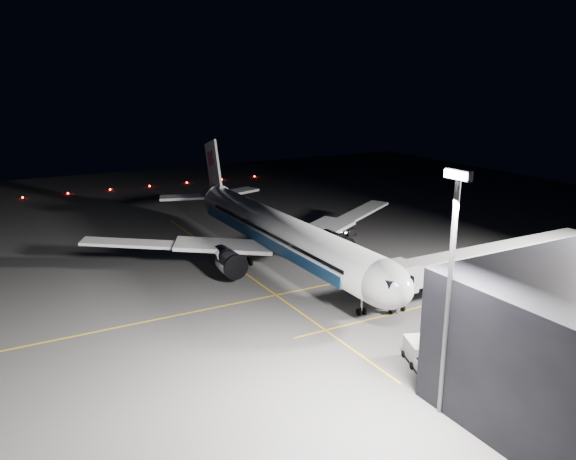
% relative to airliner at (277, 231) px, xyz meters
% --- Properties ---
extents(ground, '(200.00, 200.00, 0.00)m').
position_rel_airliner_xyz_m(ground, '(1.08, 0.00, -5.16)').
color(ground, '#4C4C4F').
rests_on(ground, ground).
extents(guide_line_main, '(0.25, 80.00, 0.01)m').
position_rel_airliner_xyz_m(guide_line_main, '(11.08, 0.00, -5.16)').
color(guide_line_main, gold).
rests_on(guide_line_main, ground).
extents(guide_line_cross, '(70.00, 0.25, 0.01)m').
position_rel_airliner_xyz_m(guide_line_cross, '(1.08, -6.00, -5.16)').
color(guide_line_cross, gold).
rests_on(guide_line_cross, ground).
extents(guide_line_side, '(0.25, 40.00, 0.01)m').
position_rel_airliner_xyz_m(guide_line_side, '(23.08, 10.00, -5.16)').
color(guide_line_side, gold).
rests_on(guide_line_side, ground).
extents(airliner, '(61.48, 54.22, 16.64)m').
position_rel_airliner_xyz_m(airliner, '(0.00, 0.00, 0.00)').
color(airliner, silver).
rests_on(airliner, ground).
extents(jet_bridge, '(3.60, 34.40, 6.30)m').
position_rel_airliner_xyz_m(jet_bridge, '(23.08, 18.06, -0.58)').
color(jet_bridge, '#B2B2B7').
rests_on(jet_bridge, ground).
extents(floodlight_mast_south, '(2.40, 0.67, 20.70)m').
position_rel_airliner_xyz_m(floodlight_mast_south, '(41.08, -6.01, 7.21)').
color(floodlight_mast_south, '#59595E').
rests_on(floodlight_mast_south, ground).
extents(taxiway_lights, '(0.44, 60.44, 0.44)m').
position_rel_airliner_xyz_m(taxiway_lights, '(-70.92, 0.00, -4.94)').
color(taxiway_lights, '#FF140A').
rests_on(taxiway_lights, ground).
extents(service_truck, '(4.82, 3.28, 2.30)m').
position_rel_airliner_xyz_m(service_truck, '(33.95, -2.15, -3.93)').
color(service_truck, silver).
rests_on(service_truck, ground).
extents(baggage_tug, '(3.04, 2.63, 1.94)m').
position_rel_airliner_xyz_m(baggage_tug, '(-7.94, 18.24, -4.27)').
color(baggage_tug, black).
rests_on(baggage_tug, ground).
extents(safety_cone_a, '(0.42, 0.42, 0.64)m').
position_rel_airliner_xyz_m(safety_cone_a, '(-4.22, 4.91, -4.85)').
color(safety_cone_a, '#D64409').
rests_on(safety_cone_a, ground).
extents(safety_cone_b, '(0.41, 0.41, 0.62)m').
position_rel_airliner_xyz_m(safety_cone_b, '(7.08, 12.97, -4.85)').
color(safety_cone_b, '#D64409').
rests_on(safety_cone_b, ground).
extents(safety_cone_c, '(0.40, 0.40, 0.60)m').
position_rel_airliner_xyz_m(safety_cone_c, '(3.03, 14.00, -4.86)').
color(safety_cone_c, '#D64409').
rests_on(safety_cone_c, ground).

